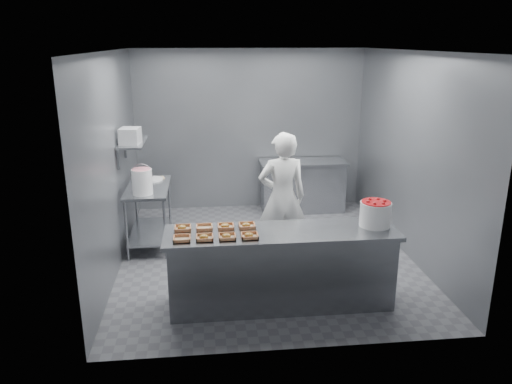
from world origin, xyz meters
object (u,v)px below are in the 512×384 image
Objects in this scene: tray_3 at (249,236)px; tray_6 at (226,226)px; tray_5 at (204,227)px; tray_0 at (182,239)px; service_counter at (281,268)px; appliance at (130,136)px; back_counter at (302,186)px; tray_2 at (227,236)px; glaze_bucket at (142,181)px; tray_4 at (183,228)px; tray_7 at (247,225)px; strawberry_tub at (375,213)px; tray_1 at (204,237)px; prep_table at (149,206)px; worker at (282,197)px.

tray_6 is at bearing 128.17° from tray_3.
tray_0 is at bearing -128.17° from tray_5.
tray_6 is (-0.61, 0.15, 0.47)m from service_counter.
tray_6 is at bearing -46.49° from appliance.
tray_2 is (-1.51, -3.40, 0.47)m from back_counter.
tray_2 is 0.44× the size of glaze_bucket.
tray_7 is at bearing 0.00° from tray_4.
strawberry_tub is (1.69, -0.11, 0.13)m from tray_6.
tray_6 is 1.79m from glaze_bucket.
service_counter is at bearing -7.96° from tray_4.
tray_0 is 0.44× the size of glaze_bucket.
tray_1 is 1.00× the size of tray_5.
tray_0 is 1.00× the size of tray_6.
tray_4 is 1.00× the size of tray_7.
back_counter is 3.48m from tray_6.
prep_table is 6.40× the size of tray_7.
prep_table is 6.40× the size of tray_1.
prep_table is at bearing 145.07° from strawberry_tub.
appliance is at bearing 135.67° from service_counter.
appliance reaches higher than tray_6.
appliance is at bearing 125.75° from glaze_bucket.
prep_table is 4.11× the size of appliance.
tray_3 is at bearing -0.00° from tray_0.
strawberry_tub is (1.45, -0.11, 0.13)m from tray_7.
back_counter is 8.01× the size of tray_6.
prep_table is at bearing 116.27° from tray_2.
tray_4 is at bearing -122.75° from back_counter.
worker is at bearing 52.92° from tray_6.
worker reaches higher than tray_0.
tray_0 is at bearing -62.37° from appliance.
tray_7 is (0.48, -0.00, 0.00)m from tray_5.
tray_1 reaches higher than back_counter.
strawberry_tub reaches higher than tray_5.
tray_1 is 0.31m from tray_5.
service_counter is 0.79m from tray_2.
strawberry_tub is at bearing -2.88° from tray_4.
tray_5 is (0.00, 0.31, -0.00)m from tray_1.
tray_1 is at bearing -169.85° from service_counter.
back_counter is 3.71m from tray_4.
tray_7 is 1.46m from strawberry_tub.
tray_1 is at bearing 180.00° from tray_2.
tray_7 is 2.30m from appliance.
appliance is (-2.72, -1.47, 1.22)m from back_counter.
prep_table is 6.40× the size of tray_0.
tray_2 is at bearing 180.00° from tray_3.
tray_4 is 2.18m from strawberry_tub.
tray_5 is (-0.85, 0.15, 0.47)m from service_counter.
tray_1 is (-1.75, -3.40, 0.47)m from back_counter.
appliance is (-2.03, 0.54, 0.78)m from worker.
tray_7 is at bearing -41.41° from appliance.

